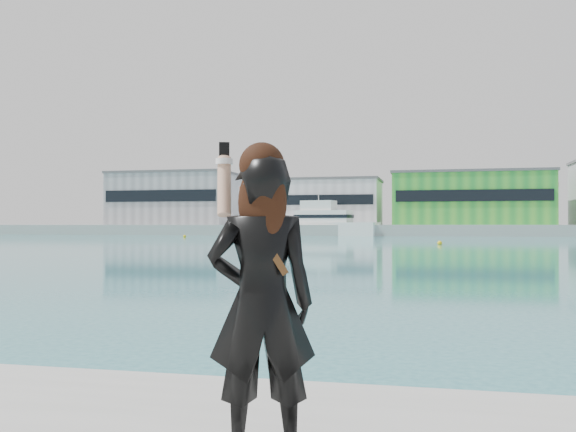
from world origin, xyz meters
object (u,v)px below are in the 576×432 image
object	(u,v)px
motor_yacht	(326,223)
woman	(261,294)
buoy_far	(185,237)
buoy_near	(440,245)

from	to	relation	value
motor_yacht	woman	size ratio (longest dim) A/B	10.19
motor_yacht	woman	xyz separation A→B (m)	(18.66, -113.84, -0.67)
motor_yacht	buoy_far	bearing A→B (deg)	-125.18
motor_yacht	buoy_far	size ratio (longest dim) A/B	37.90
buoy_far	woman	xyz separation A→B (m)	(38.67, -94.07, 1.74)
buoy_far	woman	world-z (taller)	woman
buoy_near	buoy_far	xyz separation A→B (m)	(-40.17, 28.85, 0.00)
buoy_near	woman	size ratio (longest dim) A/B	0.27
buoy_near	woman	bearing A→B (deg)	-91.31
buoy_far	woman	distance (m)	101.72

